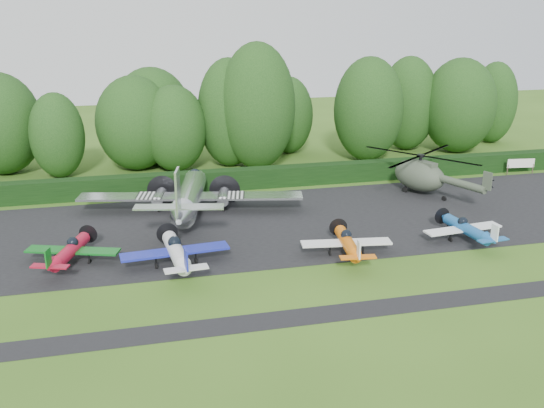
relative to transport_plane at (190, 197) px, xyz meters
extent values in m
plane|color=#325818|center=(4.94, -13.67, -1.77)|extent=(160.00, 160.00, 0.00)
cube|color=black|center=(4.94, -3.67, -1.77)|extent=(70.00, 18.00, 0.01)
cube|color=black|center=(4.94, -19.67, -1.77)|extent=(70.00, 2.00, 0.00)
cube|color=black|center=(4.94, 7.33, -1.77)|extent=(90.00, 1.60, 2.00)
cylinder|color=silver|center=(0.00, 0.30, -0.06)|extent=(2.07, 10.80, 2.07)
cone|color=silver|center=(0.00, 6.35, -0.06)|extent=(2.07, 1.35, 2.07)
cone|color=silver|center=(0.00, -6.18, 0.39)|extent=(2.07, 2.70, 2.07)
sphere|color=black|center=(0.00, 5.49, 0.39)|extent=(1.35, 1.35, 1.35)
cube|color=silver|center=(0.00, 1.20, -0.33)|extent=(19.81, 2.16, 0.20)
cube|color=white|center=(-3.60, 1.20, -0.22)|extent=(2.34, 2.25, 0.05)
cube|color=white|center=(3.60, 1.20, -0.22)|extent=(2.34, 2.25, 0.05)
cylinder|color=silver|center=(-2.88, 1.74, -0.55)|extent=(0.99, 2.88, 0.99)
cylinder|color=silver|center=(2.88, 1.74, -0.55)|extent=(0.99, 2.88, 0.99)
cylinder|color=black|center=(-2.88, 3.77, -0.55)|extent=(2.88, 0.03, 2.88)
cylinder|color=black|center=(2.88, 3.77, -0.55)|extent=(2.88, 0.03, 2.88)
cube|color=silver|center=(0.00, -6.90, 1.38)|extent=(6.75, 1.26, 0.13)
cube|color=silver|center=(0.00, -7.17, 2.64)|extent=(0.16, 1.98, 3.42)
cylinder|color=black|center=(-2.88, 1.38, -1.54)|extent=(0.23, 0.81, 0.81)
cylinder|color=black|center=(2.88, 1.38, -1.54)|extent=(0.23, 0.81, 0.81)
cylinder|color=black|center=(0.00, -7.26, -1.61)|extent=(0.16, 0.40, 0.40)
cylinder|color=maroon|center=(-9.41, -8.53, -0.72)|extent=(0.92, 5.27, 0.92)
sphere|color=black|center=(-9.41, -7.96, -0.29)|extent=(0.80, 0.80, 0.80)
cube|color=#0E5D19|center=(-9.41, -8.05, -0.86)|extent=(6.70, 1.24, 0.13)
cube|color=maroon|center=(-9.41, -11.69, -0.48)|extent=(2.49, 0.67, 0.10)
cube|color=#0E5D19|center=(-9.41, -11.79, 0.14)|extent=(0.10, 0.77, 1.24)
cylinder|color=black|center=(-9.41, -5.13, -0.72)|extent=(1.44, 0.02, 1.44)
cylinder|color=black|center=(-10.65, -8.24, -1.60)|extent=(0.13, 0.42, 0.42)
cylinder|color=black|center=(-8.17, -8.24, -1.60)|extent=(0.13, 0.42, 0.42)
cylinder|color=black|center=(-9.41, -6.04, -1.62)|extent=(0.11, 0.38, 0.38)
cylinder|color=silver|center=(-2.12, -10.81, -0.57)|extent=(1.05, 5.99, 1.05)
sphere|color=black|center=(-2.12, -10.16, -0.08)|extent=(0.92, 0.92, 0.92)
cube|color=#1A239F|center=(-2.12, -10.27, -0.73)|extent=(7.63, 1.42, 0.15)
cube|color=silver|center=(-2.12, -14.41, -0.30)|extent=(2.83, 0.76, 0.11)
cube|color=#1A239F|center=(-2.12, -14.52, 0.41)|extent=(0.11, 0.87, 1.42)
cylinder|color=black|center=(-2.12, -6.94, -0.57)|extent=(1.63, 0.02, 1.63)
cylinder|color=black|center=(-3.54, -10.49, -1.57)|extent=(0.15, 0.48, 0.48)
cylinder|color=black|center=(-0.70, -10.49, -1.57)|extent=(0.15, 0.48, 0.48)
cylinder|color=black|center=(-2.12, -7.98, -1.60)|extent=(0.13, 0.44, 0.44)
cylinder|color=orange|center=(10.23, -11.67, -0.72)|extent=(0.92, 5.25, 0.92)
sphere|color=black|center=(10.23, -11.10, -0.29)|extent=(0.80, 0.80, 0.80)
cube|color=white|center=(10.23, -11.19, -0.86)|extent=(6.68, 1.24, 0.13)
cube|color=orange|center=(10.23, -14.82, -0.48)|extent=(2.48, 0.67, 0.10)
cube|color=white|center=(10.23, -14.91, 0.14)|extent=(0.10, 0.76, 1.24)
cylinder|color=black|center=(10.23, -8.28, -0.72)|extent=(1.43, 0.02, 1.43)
cylinder|color=black|center=(8.99, -11.38, -1.60)|extent=(0.13, 0.42, 0.42)
cylinder|color=black|center=(11.47, -11.38, -1.60)|extent=(0.13, 0.42, 0.42)
cylinder|color=black|center=(10.23, -9.19, -1.62)|extent=(0.11, 0.38, 0.38)
cylinder|color=#185393|center=(20.29, -10.96, -0.75)|extent=(0.89, 5.10, 0.89)
sphere|color=black|center=(20.29, -10.41, -0.33)|extent=(0.78, 0.78, 0.78)
cube|color=white|center=(20.29, -10.50, -0.89)|extent=(6.49, 1.21, 0.13)
cube|color=#185393|center=(20.29, -14.03, -0.52)|extent=(2.41, 0.65, 0.09)
cube|color=white|center=(20.29, -14.12, 0.09)|extent=(0.09, 0.74, 1.21)
cylinder|color=black|center=(20.29, -7.67, -0.75)|extent=(1.39, 0.02, 1.39)
cylinder|color=black|center=(19.09, -10.69, -1.60)|extent=(0.13, 0.41, 0.41)
cylinder|color=black|center=(21.50, -10.69, -1.60)|extent=(0.13, 0.41, 0.41)
cylinder|color=black|center=(20.29, -8.55, -1.62)|extent=(0.11, 0.37, 0.37)
ellipsoid|color=#3D4737|center=(22.52, 1.73, 0.04)|extent=(3.14, 5.75, 3.01)
cylinder|color=#3D4737|center=(22.52, -2.80, 0.34)|extent=(0.70, 6.03, 0.70)
cube|color=#3D4737|center=(22.52, -5.91, 1.25)|extent=(0.12, 0.91, 1.61)
cylinder|color=black|center=(22.52, 1.73, 1.55)|extent=(0.30, 0.30, 0.80)
cylinder|color=black|center=(22.52, 1.73, 2.00)|extent=(0.70, 0.70, 0.25)
cylinder|color=black|center=(22.52, 1.73, 2.00)|extent=(12.07, 12.07, 0.06)
cube|color=#3D4737|center=(22.52, 0.93, 1.20)|extent=(0.91, 2.01, 0.70)
ellipsoid|color=black|center=(22.52, 3.34, 0.14)|extent=(1.91, 1.91, 1.72)
cylinder|color=black|center=(21.51, 2.53, -1.47)|extent=(0.18, 0.56, 0.56)
cylinder|color=black|center=(23.52, 2.53, -1.47)|extent=(0.18, 0.56, 0.56)
cylinder|color=black|center=(22.52, -1.49, -1.52)|extent=(0.16, 0.48, 0.48)
cylinder|color=#3F3326|center=(35.01, 5.46, -1.19)|extent=(0.12, 0.12, 1.16)
cylinder|color=#3F3326|center=(37.90, 5.46, -1.19)|extent=(0.12, 0.12, 1.16)
cube|color=white|center=(36.45, 5.46, -0.51)|extent=(3.09, 0.08, 0.97)
cylinder|color=black|center=(-4.03, 17.55, -0.06)|extent=(0.70, 0.70, 3.42)
ellipsoid|color=black|center=(-4.03, 17.55, 3.45)|extent=(8.59, 8.59, 10.45)
cylinder|color=black|center=(42.41, 20.81, -0.02)|extent=(0.70, 0.70, 3.50)
ellipsoid|color=black|center=(42.41, 20.81, 3.58)|extent=(6.03, 6.03, 10.69)
cylinder|color=black|center=(29.58, 19.63, 0.15)|extent=(0.70, 0.70, 3.84)
ellipsoid|color=black|center=(29.58, 19.63, 4.09)|extent=(7.25, 7.25, 11.73)
cylinder|color=black|center=(22.56, 15.44, 0.22)|extent=(0.70, 0.70, 3.97)
ellipsoid|color=black|center=(22.56, 15.44, 4.30)|extent=(8.08, 8.08, 12.13)
cylinder|color=black|center=(0.12, 15.89, -0.22)|extent=(0.70, 0.70, 3.10)
ellipsoid|color=black|center=(0.12, 15.89, 2.97)|extent=(7.04, 7.04, 9.49)
cylinder|color=black|center=(14.49, 21.14, -0.22)|extent=(0.70, 0.70, 3.09)
ellipsoid|color=black|center=(14.49, 21.14, 2.95)|extent=(5.93, 5.93, 9.45)
cylinder|color=black|center=(-18.12, 18.94, 0.03)|extent=(0.70, 0.70, 3.60)
ellipsoid|color=black|center=(-18.12, 18.94, 3.73)|extent=(8.66, 8.66, 11.00)
cylinder|color=black|center=(9.18, 14.77, 0.52)|extent=(0.70, 0.70, 4.58)
ellipsoid|color=black|center=(9.18, 14.77, 5.22)|extent=(8.39, 8.39, 13.99)
cylinder|color=black|center=(-12.16, 16.02, -0.29)|extent=(0.70, 0.70, 2.97)
ellipsoid|color=black|center=(-12.16, 16.02, 2.76)|extent=(5.68, 5.68, 9.07)
cylinder|color=black|center=(35.10, 16.88, 0.13)|extent=(0.70, 0.70, 3.81)
ellipsoid|color=black|center=(35.10, 16.88, 4.05)|extent=(8.87, 8.87, 11.64)
cylinder|color=black|center=(6.35, 16.68, 0.23)|extent=(0.70, 0.70, 4.00)
ellipsoid|color=black|center=(6.35, 16.68, 4.34)|extent=(7.16, 7.16, 12.21)
cylinder|color=black|center=(-2.03, 20.29, 0.03)|extent=(0.70, 0.70, 3.61)
ellipsoid|color=black|center=(-2.03, 20.29, 3.74)|extent=(9.17, 9.17, 11.03)
camera|label=1|loc=(-4.69, -50.35, 15.80)|focal=40.00mm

